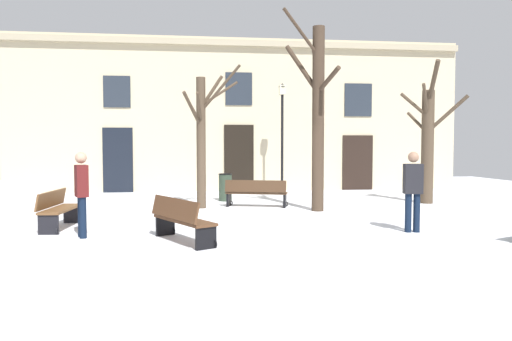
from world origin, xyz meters
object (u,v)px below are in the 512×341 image
at_px(streetlamp, 282,127).
at_px(bench_near_lamp, 256,193).
at_px(tree_center, 428,141).
at_px(tree_right_of_center, 202,136).
at_px(person_near_bench, 82,190).
at_px(litter_bin, 225,187).
at_px(bench_facing_shops, 181,219).
at_px(person_strolling, 413,188).
at_px(bench_far_corner, 59,209).
at_px(tree_near_facade, 317,113).

relative_size(streetlamp, bench_near_lamp, 2.18).
bearing_deg(tree_center, tree_right_of_center, -177.29).
bearing_deg(person_near_bench, tree_center, -87.23).
bearing_deg(bench_near_lamp, tree_right_of_center, 18.10).
xyz_separation_m(streetlamp, person_near_bench, (-5.45, -7.81, -1.60)).
bearing_deg(litter_bin, tree_right_of_center, -113.83).
distance_m(streetlamp, bench_facing_shops, 9.43).
bearing_deg(streetlamp, person_strolling, -79.89).
xyz_separation_m(bench_far_corner, person_near_bench, (0.79, -1.14, 0.52)).
height_order(litter_bin, bench_near_lamp, litter_bin).
xyz_separation_m(streetlamp, bench_facing_shops, (-3.44, -8.52, -2.12)).
xyz_separation_m(tree_near_facade, bench_near_lamp, (-1.61, 1.04, -2.35)).
height_order(streetlamp, person_near_bench, streetlamp).
height_order(tree_right_of_center, person_strolling, tree_right_of_center).
distance_m(tree_near_facade, litter_bin, 4.36).
distance_m(bench_facing_shops, bench_near_lamp, 5.42).
xyz_separation_m(bench_facing_shops, person_strolling, (4.87, 0.49, 0.52)).
relative_size(litter_bin, person_near_bench, 0.54).
bearing_deg(litter_bin, streetlamp, 38.53).
bearing_deg(bench_far_corner, tree_near_facade, -68.32).
relative_size(tree_center, litter_bin, 4.84).
height_order(tree_center, tree_right_of_center, tree_center).
distance_m(streetlamp, person_strolling, 8.31).
bearing_deg(tree_right_of_center, bench_near_lamp, 2.23).
distance_m(litter_bin, bench_facing_shops, 6.83).
bearing_deg(tree_center, bench_far_corner, -161.70).
bearing_deg(tree_center, litter_bin, 167.57).
bearing_deg(tree_center, person_strolling, -119.81).
bearing_deg(tree_right_of_center, person_near_bench, -119.65).
distance_m(streetlamp, bench_near_lamp, 4.32).
height_order(bench_near_lamp, person_strolling, person_strolling).
distance_m(tree_right_of_center, streetlamp, 4.69).
relative_size(tree_center, person_near_bench, 2.59).
bearing_deg(tree_near_facade, tree_right_of_center, 163.16).
distance_m(bench_near_lamp, person_near_bench, 5.94).
bearing_deg(person_near_bench, tree_near_facade, -82.70).
height_order(streetlamp, person_strolling, streetlamp).
bearing_deg(tree_near_facade, streetlamp, 92.65).
distance_m(tree_near_facade, person_strolling, 4.12).
xyz_separation_m(tree_center, litter_bin, (-6.44, 1.42, -1.56)).
xyz_separation_m(bench_near_lamp, person_strolling, (2.83, -4.53, 0.53)).
bearing_deg(tree_right_of_center, streetlamp, 49.55).
height_order(tree_center, bench_facing_shops, tree_center).
height_order(tree_near_facade, streetlamp, tree_near_facade).
height_order(tree_right_of_center, person_near_bench, tree_right_of_center).
relative_size(tree_near_facade, person_strolling, 3.23).
height_order(tree_near_facade, litter_bin, tree_near_facade).
relative_size(tree_center, bench_near_lamp, 2.31).
xyz_separation_m(tree_near_facade, tree_center, (3.98, 1.32, -0.76)).
xyz_separation_m(tree_right_of_center, bench_far_corner, (-3.20, -3.11, -1.71)).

